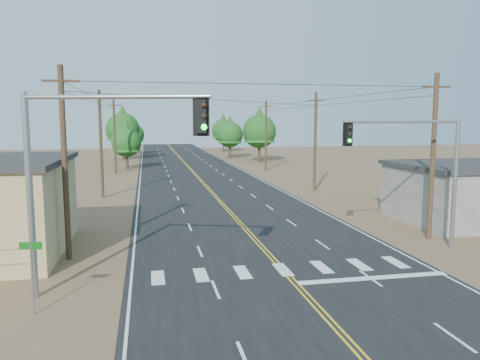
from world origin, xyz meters
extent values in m
plane|color=brown|center=(0.00, 0.00, 0.00)|extent=(220.00, 220.00, 0.00)
cube|color=black|center=(0.00, 30.00, 0.01)|extent=(15.00, 200.00, 0.02)
cylinder|color=gray|center=(-11.50, 9.00, 0.75)|extent=(0.06, 0.06, 1.50)
cylinder|color=#4C3826|center=(-10.50, 12.00, 5.00)|extent=(0.30, 0.30, 10.00)
cube|color=#4C3826|center=(-10.50, 12.00, 9.20)|extent=(1.80, 0.12, 0.12)
cylinder|color=#4C3826|center=(-10.50, 32.00, 5.00)|extent=(0.30, 0.30, 10.00)
cube|color=#4C3826|center=(-10.50, 32.00, 9.20)|extent=(1.80, 0.12, 0.12)
cylinder|color=#4C3826|center=(-10.50, 52.00, 5.00)|extent=(0.30, 0.30, 10.00)
cube|color=#4C3826|center=(-10.50, 52.00, 9.20)|extent=(1.80, 0.12, 0.12)
cylinder|color=#4C3826|center=(10.50, 12.00, 5.00)|extent=(0.30, 0.30, 10.00)
cube|color=#4C3826|center=(10.50, 12.00, 9.20)|extent=(1.80, 0.12, 0.12)
cylinder|color=#4C3826|center=(10.50, 32.00, 5.00)|extent=(0.30, 0.30, 10.00)
cube|color=#4C3826|center=(10.50, 32.00, 9.20)|extent=(1.80, 0.12, 0.12)
cylinder|color=#4C3826|center=(10.50, 52.00, 5.00)|extent=(0.30, 0.30, 10.00)
cube|color=#4C3826|center=(10.50, 52.00, 9.20)|extent=(1.80, 0.12, 0.12)
cylinder|color=gray|center=(-11.00, 6.62, 4.01)|extent=(0.28, 0.28, 8.02)
cylinder|color=gray|center=(-11.00, 6.62, 8.02)|extent=(0.21, 0.21, 0.69)
cylinder|color=gray|center=(-7.48, 5.51, 8.14)|extent=(7.09, 2.38, 0.18)
cube|color=black|center=(-4.30, 4.52, 7.39)|extent=(0.49, 0.45, 1.26)
sphere|color=black|center=(-4.24, 4.32, 7.79)|extent=(0.23, 0.23, 0.23)
sphere|color=black|center=(-4.24, 4.32, 7.39)|extent=(0.23, 0.23, 0.23)
sphere|color=#0CE533|center=(-4.24, 4.32, 6.99)|extent=(0.23, 0.23, 0.23)
cylinder|color=gray|center=(10.63, 10.00, 3.53)|extent=(0.24, 0.24, 7.06)
cylinder|color=gray|center=(10.63, 10.00, 7.06)|extent=(0.18, 0.18, 0.60)
cylinder|color=gray|center=(7.34, 10.28, 7.16)|extent=(6.59, 0.73, 0.16)
cube|color=black|center=(4.36, 10.54, 6.50)|extent=(0.38, 0.33, 1.11)
sphere|color=black|center=(4.37, 10.36, 6.86)|extent=(0.20, 0.20, 0.20)
sphere|color=black|center=(4.37, 10.36, 6.50)|extent=(0.20, 0.20, 0.20)
sphere|color=#0CE533|center=(4.37, 10.36, 6.15)|extent=(0.20, 0.20, 0.20)
cylinder|color=gray|center=(-10.65, 4.79, 1.38)|extent=(0.07, 0.07, 2.76)
cube|color=#0C570F|center=(-10.65, 4.79, 2.65)|extent=(0.83, 0.15, 0.28)
cylinder|color=#3F2D1E|center=(-9.22, 57.70, 1.32)|extent=(0.46, 0.46, 2.63)
cone|color=#154C16|center=(-9.22, 57.70, 4.97)|extent=(4.10, 4.10, 4.68)
sphere|color=#154C16|center=(-9.22, 57.70, 4.02)|extent=(4.39, 4.39, 4.39)
cylinder|color=#3F2D1E|center=(-10.46, 74.29, 1.81)|extent=(0.43, 0.43, 3.62)
cone|color=#154C16|center=(-10.46, 74.29, 6.84)|extent=(5.64, 5.64, 6.44)
sphere|color=#154C16|center=(-10.46, 74.29, 5.53)|extent=(6.04, 6.04, 6.04)
cylinder|color=#3F2D1E|center=(-9.00, 87.71, 1.38)|extent=(0.43, 0.43, 2.76)
cone|color=#154C16|center=(-9.00, 87.71, 5.22)|extent=(4.30, 4.30, 4.91)
sphere|color=#154C16|center=(-9.00, 87.71, 4.22)|extent=(4.61, 4.61, 4.61)
cylinder|color=#3F2D1E|center=(12.84, 65.54, 1.73)|extent=(0.48, 0.48, 3.46)
cone|color=#154C16|center=(12.84, 65.54, 6.53)|extent=(5.38, 5.38, 6.15)
sphere|color=#154C16|center=(12.84, 65.54, 5.29)|extent=(5.77, 5.77, 5.77)
cylinder|color=#3F2D1E|center=(9.28, 74.51, 1.48)|extent=(0.50, 0.50, 2.95)
cone|color=#154C16|center=(9.28, 74.51, 5.58)|extent=(4.59, 4.59, 5.25)
sphere|color=#154C16|center=(9.28, 74.51, 4.51)|extent=(4.92, 4.92, 4.92)
cylinder|color=#3F2D1E|center=(11.05, 92.89, 1.58)|extent=(0.41, 0.41, 3.16)
cone|color=#154C16|center=(11.05, 92.89, 5.98)|extent=(4.92, 4.92, 5.63)
sphere|color=#154C16|center=(11.05, 92.89, 4.83)|extent=(5.27, 5.27, 5.27)
camera|label=1|loc=(-6.38, -13.17, 7.25)|focal=35.00mm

